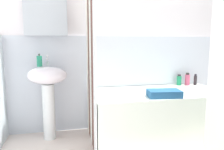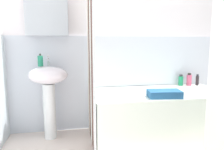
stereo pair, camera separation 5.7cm
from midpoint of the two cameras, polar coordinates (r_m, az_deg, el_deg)
The scene contains 10 objects.
wall_back_tiled at distance 2.87m, azimuth 4.29°, elevation 8.89°, with size 3.60×0.18×2.40m.
sink at distance 2.59m, azimuth -15.68°, elevation -2.83°, with size 0.44×0.34×0.85m.
faucet at distance 2.63m, azimuth -15.78°, elevation 3.66°, with size 0.03×0.12×0.12m.
soap_dispenser at distance 2.59m, azimuth -17.67°, elevation 3.56°, with size 0.06×0.06×0.15m.
bathtub at distance 2.70m, azimuth 12.54°, elevation -9.95°, with size 1.56×0.75×0.54m, color white.
shower_curtain at distance 2.36m, azimuth -4.87°, elevation 5.64°, with size 0.01×0.75×2.00m.
lotion_bottle at distance 3.19m, azimuth 21.93°, elevation -1.28°, with size 0.04×0.04×0.15m.
body_wash_bottle at distance 3.13m, azimuth 20.05°, elevation -1.17°, with size 0.07×0.07×0.17m.
shampoo_bottle at distance 3.10m, azimuth 18.07°, elevation -1.36°, with size 0.06×0.06×0.15m.
towel_folded at distance 2.38m, azimuth 14.21°, elevation -4.79°, with size 0.34×0.20×0.07m, color navy.
Camera 2 is at (-0.79, -1.51, 1.11)m, focal length 34.88 mm.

